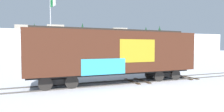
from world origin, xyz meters
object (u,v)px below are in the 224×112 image
at_px(freight_car, 116,53).
at_px(parked_car_tan, 56,66).
at_px(parked_car_white, 108,65).
at_px(parked_car_black, 150,64).
at_px(flagpole, 52,22).

height_order(freight_car, parked_car_tan, freight_car).
bearing_deg(parked_car_white, parked_car_black, -2.22).
distance_m(freight_car, flagpole, 12.96).
xyz_separation_m(freight_car, parked_car_black, (6.77, 6.38, -1.62)).
xyz_separation_m(freight_car, flagpole, (-4.65, 11.54, 3.64)).
distance_m(flagpole, parked_car_tan, 7.34).
bearing_deg(freight_car, parked_car_white, 78.27).
distance_m(parked_car_tan, parked_car_black, 11.10).
xyz_separation_m(parked_car_white, parked_car_black, (5.40, -0.21, -0.00)).
bearing_deg(freight_car, parked_car_tan, 124.28).
height_order(parked_car_white, parked_car_black, parked_car_black).
relative_size(parked_car_tan, parked_car_black, 1.10).
height_order(freight_car, flagpole, flagpole).
bearing_deg(flagpole, parked_car_black, -24.30).
height_order(parked_car_tan, parked_car_white, parked_car_tan).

